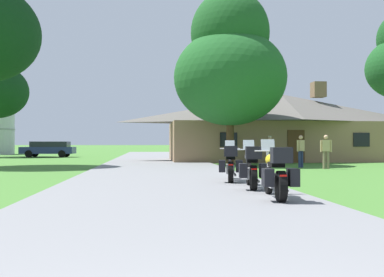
% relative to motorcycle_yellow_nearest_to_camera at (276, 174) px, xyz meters
% --- Properties ---
extents(ground_plane, '(500.00, 500.00, 0.00)m').
position_rel_motorcycle_yellow_nearest_to_camera_xyz_m(ground_plane, '(-2.22, 12.38, -0.61)').
color(ground_plane, '#42752D').
extents(asphalt_driveway, '(6.40, 80.00, 0.06)m').
position_rel_motorcycle_yellow_nearest_to_camera_xyz_m(asphalt_driveway, '(-2.22, 10.38, -0.58)').
color(asphalt_driveway, slate).
rests_on(asphalt_driveway, ground).
extents(motorcycle_yellow_nearest_to_camera, '(0.83, 2.08, 1.30)m').
position_rel_motorcycle_yellow_nearest_to_camera_xyz_m(motorcycle_yellow_nearest_to_camera, '(0.00, 0.00, 0.00)').
color(motorcycle_yellow_nearest_to_camera, black).
rests_on(motorcycle_yellow_nearest_to_camera, asphalt_driveway).
extents(motorcycle_silver_second_in_row, '(0.91, 2.08, 1.30)m').
position_rel_motorcycle_yellow_nearest_to_camera_xyz_m(motorcycle_silver_second_in_row, '(-0.01, 2.20, 0.00)').
color(motorcycle_silver_second_in_row, black).
rests_on(motorcycle_silver_second_in_row, asphalt_driveway).
extents(motorcycle_red_farthest_in_row, '(0.94, 2.07, 1.30)m').
position_rel_motorcycle_yellow_nearest_to_camera_xyz_m(motorcycle_red_farthest_in_row, '(-0.19, 4.36, 0.00)').
color(motorcycle_red_farthest_in_row, black).
rests_on(motorcycle_red_farthest_in_row, asphalt_driveway).
extents(stone_lodge, '(16.51, 6.93, 5.66)m').
position_rel_motorcycle_yellow_nearest_to_camera_xyz_m(stone_lodge, '(6.58, 21.05, 1.84)').
color(stone_lodge, '#896B4C').
rests_on(stone_lodge, ground).
extents(bystander_white_shirt_near_lodge, '(0.54, 0.29, 1.69)m').
position_rel_motorcycle_yellow_nearest_to_camera_xyz_m(bystander_white_shirt_near_lodge, '(4.38, 16.06, 0.34)').
color(bystander_white_shirt_near_lodge, navy).
rests_on(bystander_white_shirt_near_lodge, ground).
extents(bystander_tan_shirt_beside_signpost, '(0.48, 0.38, 1.67)m').
position_rel_motorcycle_yellow_nearest_to_camera_xyz_m(bystander_tan_shirt_beside_signpost, '(5.06, 12.66, 0.32)').
color(bystander_tan_shirt_beside_signpost, navy).
rests_on(bystander_tan_shirt_beside_signpost, ground).
extents(bystander_tan_shirt_by_tree, '(0.53, 0.32, 1.67)m').
position_rel_motorcycle_yellow_nearest_to_camera_xyz_m(bystander_tan_shirt_by_tree, '(5.87, 11.35, 0.32)').
color(bystander_tan_shirt_by_tree, '#75664C').
rests_on(bystander_tan_shirt_by_tree, ground).
extents(tree_by_lodge_front, '(6.50, 6.50, 10.08)m').
position_rel_motorcycle_yellow_nearest_to_camera_xyz_m(tree_by_lodge_front, '(1.90, 15.59, 5.21)').
color(tree_by_lodge_front, '#422D19').
rests_on(tree_by_lodge_front, ground).
extents(parked_navy_suv_far_left, '(4.68, 2.06, 1.40)m').
position_rel_motorcycle_yellow_nearest_to_camera_xyz_m(parked_navy_suv_far_left, '(-11.69, 30.65, 0.17)').
color(parked_navy_suv_far_left, navy).
rests_on(parked_navy_suv_far_left, ground).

